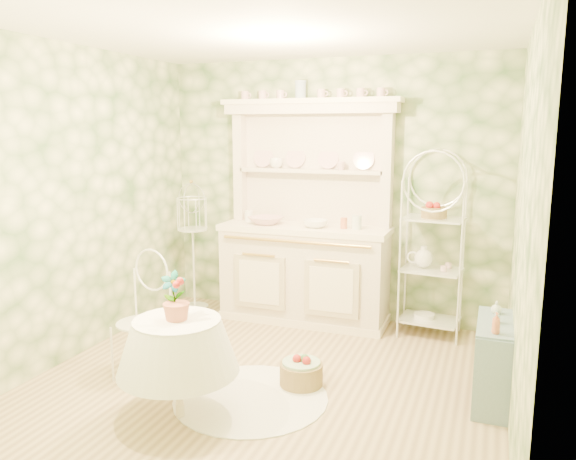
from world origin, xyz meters
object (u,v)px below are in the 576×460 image
(side_shelf, at_px, (493,362))
(floor_basket, at_px, (301,374))
(round_table, at_px, (179,371))
(birdcage_stand, at_px, (193,244))
(kitchen_dresser, at_px, (305,213))
(bakers_rack, at_px, (432,251))
(cafe_chair, at_px, (142,329))

(side_shelf, bearing_deg, floor_basket, -166.08)
(round_table, relative_size, birdcage_stand, 0.46)
(kitchen_dresser, relative_size, floor_basket, 7.75)
(round_table, bearing_deg, floor_basket, 50.37)
(side_shelf, xyz_separation_m, birdcage_stand, (-3.14, 1.12, 0.44))
(kitchen_dresser, xyz_separation_m, bakers_rack, (1.28, 0.02, -0.30))
(kitchen_dresser, distance_m, bakers_rack, 1.32)
(cafe_chair, xyz_separation_m, floor_basket, (1.26, 0.29, -0.31))
(side_shelf, distance_m, birdcage_stand, 3.36)
(cafe_chair, xyz_separation_m, birdcage_stand, (-0.48, 1.66, 0.34))
(side_shelf, bearing_deg, round_table, -149.77)
(side_shelf, bearing_deg, cafe_chair, -164.90)
(birdcage_stand, bearing_deg, kitchen_dresser, 4.25)
(side_shelf, relative_size, floor_basket, 2.40)
(cafe_chair, bearing_deg, floor_basket, 21.96)
(bakers_rack, bearing_deg, floor_basket, -112.45)
(bakers_rack, height_order, birdcage_stand, bakers_rack)
(floor_basket, bearing_deg, side_shelf, 10.24)
(kitchen_dresser, xyz_separation_m, side_shelf, (1.88, -1.22, -0.84))
(floor_basket, bearing_deg, bakers_rack, 61.65)
(side_shelf, bearing_deg, birdcage_stand, 164.02)
(floor_basket, bearing_deg, cafe_chair, -167.28)
(round_table, bearing_deg, side_shelf, 26.55)
(bakers_rack, bearing_deg, side_shelf, -58.46)
(kitchen_dresser, relative_size, round_table, 3.36)
(round_table, distance_m, birdcage_stand, 2.44)
(bakers_rack, bearing_deg, round_table, -116.60)
(cafe_chair, relative_size, birdcage_stand, 0.54)
(kitchen_dresser, relative_size, side_shelf, 3.22)
(bakers_rack, height_order, cafe_chair, bakers_rack)
(kitchen_dresser, xyz_separation_m, floor_basket, (0.48, -1.47, -1.05))
(round_table, height_order, birdcage_stand, birdcage_stand)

